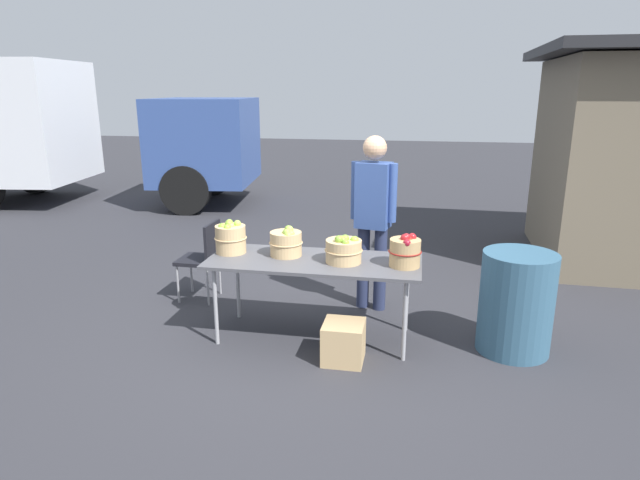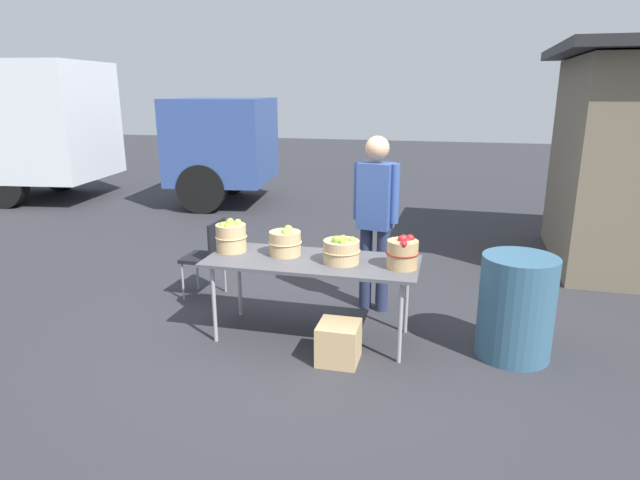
{
  "view_description": "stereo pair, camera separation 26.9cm",
  "coord_description": "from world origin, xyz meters",
  "px_view_note": "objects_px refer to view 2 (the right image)",
  "views": [
    {
      "loc": [
        0.9,
        -4.47,
        2.22
      ],
      "look_at": [
        0.0,
        0.3,
        0.85
      ],
      "focal_mm": 30.11,
      "sensor_mm": 36.0,
      "label": 1
    },
    {
      "loc": [
        1.16,
        -4.41,
        2.22
      ],
      "look_at": [
        0.0,
        0.3,
        0.85
      ],
      "focal_mm": 30.11,
      "sensor_mm": 36.0,
      "label": 2
    }
  ],
  "objects_px": {
    "apple_basket_green_1": "(285,242)",
    "apple_basket_red_0": "(403,253)",
    "trash_barrel": "(516,307)",
    "folding_chair": "(209,252)",
    "apple_basket_green_2": "(341,250)",
    "market_table": "(312,264)",
    "vendor_adult": "(376,210)",
    "produce_crate": "(339,343)",
    "apple_basket_green_0": "(231,237)",
    "box_truck": "(50,126)"
  },
  "relations": [
    {
      "from": "apple_basket_green_1",
      "to": "apple_basket_red_0",
      "type": "bearing_deg",
      "value": -5.82
    },
    {
      "from": "vendor_adult",
      "to": "folding_chair",
      "type": "distance_m",
      "value": 1.88
    },
    {
      "from": "box_truck",
      "to": "vendor_adult",
      "type": "bearing_deg",
      "value": -37.78
    },
    {
      "from": "apple_basket_green_1",
      "to": "apple_basket_green_0",
      "type": "bearing_deg",
      "value": -179.93
    },
    {
      "from": "apple_basket_green_1",
      "to": "vendor_adult",
      "type": "bearing_deg",
      "value": 44.69
    },
    {
      "from": "apple_basket_red_0",
      "to": "trash_barrel",
      "type": "xyz_separation_m",
      "value": [
        0.96,
        0.1,
        -0.44
      ]
    },
    {
      "from": "apple_basket_green_2",
      "to": "trash_barrel",
      "type": "xyz_separation_m",
      "value": [
        1.49,
        0.09,
        -0.42
      ]
    },
    {
      "from": "trash_barrel",
      "to": "apple_basket_green_2",
      "type": "bearing_deg",
      "value": -176.58
    },
    {
      "from": "vendor_adult",
      "to": "apple_basket_green_0",
      "type": "bearing_deg",
      "value": 41.79
    },
    {
      "from": "apple_basket_green_0",
      "to": "box_truck",
      "type": "relative_size",
      "value": 0.04
    },
    {
      "from": "apple_basket_green_1",
      "to": "apple_basket_red_0",
      "type": "height_order",
      "value": "apple_basket_red_0"
    },
    {
      "from": "market_table",
      "to": "apple_basket_green_2",
      "type": "bearing_deg",
      "value": -4.61
    },
    {
      "from": "apple_basket_green_0",
      "to": "trash_barrel",
      "type": "distance_m",
      "value": 2.6
    },
    {
      "from": "vendor_adult",
      "to": "produce_crate",
      "type": "relative_size",
      "value": 5.26
    },
    {
      "from": "market_table",
      "to": "apple_basket_green_1",
      "type": "bearing_deg",
      "value": 164.16
    },
    {
      "from": "apple_basket_red_0",
      "to": "trash_barrel",
      "type": "bearing_deg",
      "value": 5.92
    },
    {
      "from": "apple_basket_green_0",
      "to": "produce_crate",
      "type": "xyz_separation_m",
      "value": [
        1.13,
        -0.48,
        -0.72
      ]
    },
    {
      "from": "apple_basket_red_0",
      "to": "vendor_adult",
      "type": "height_order",
      "value": "vendor_adult"
    },
    {
      "from": "apple_basket_green_1",
      "to": "folding_chair",
      "type": "relative_size",
      "value": 0.36
    },
    {
      "from": "apple_basket_red_0",
      "to": "apple_basket_green_0",
      "type": "bearing_deg",
      "value": 176.12
    },
    {
      "from": "apple_basket_green_1",
      "to": "apple_basket_red_0",
      "type": "xyz_separation_m",
      "value": [
        1.07,
        -0.11,
        0.01
      ]
    },
    {
      "from": "market_table",
      "to": "apple_basket_red_0",
      "type": "xyz_separation_m",
      "value": [
        0.8,
        -0.03,
        0.18
      ]
    },
    {
      "from": "apple_basket_green_2",
      "to": "vendor_adult",
      "type": "xyz_separation_m",
      "value": [
        0.18,
        0.81,
        0.19
      ]
    },
    {
      "from": "apple_basket_green_2",
      "to": "box_truck",
      "type": "bearing_deg",
      "value": 144.42
    },
    {
      "from": "market_table",
      "to": "produce_crate",
      "type": "relative_size",
      "value": 5.59
    },
    {
      "from": "apple_basket_green_0",
      "to": "apple_basket_red_0",
      "type": "bearing_deg",
      "value": -3.88
    },
    {
      "from": "apple_basket_green_2",
      "to": "folding_chair",
      "type": "xyz_separation_m",
      "value": [
        -1.62,
        0.73,
        -0.35
      ]
    },
    {
      "from": "apple_basket_green_2",
      "to": "box_truck",
      "type": "height_order",
      "value": "box_truck"
    },
    {
      "from": "apple_basket_green_2",
      "to": "apple_basket_red_0",
      "type": "bearing_deg",
      "value": -1.14
    },
    {
      "from": "market_table",
      "to": "apple_basket_green_1",
      "type": "height_order",
      "value": "apple_basket_green_1"
    },
    {
      "from": "apple_basket_green_0",
      "to": "trash_barrel",
      "type": "bearing_deg",
      "value": -0.2
    },
    {
      "from": "folding_chair",
      "to": "produce_crate",
      "type": "height_order",
      "value": "folding_chair"
    },
    {
      "from": "folding_chair",
      "to": "produce_crate",
      "type": "relative_size",
      "value": 2.53
    },
    {
      "from": "apple_basket_green_2",
      "to": "trash_barrel",
      "type": "bearing_deg",
      "value": 3.42
    },
    {
      "from": "apple_basket_green_2",
      "to": "box_truck",
      "type": "relative_size",
      "value": 0.04
    },
    {
      "from": "apple_basket_green_1",
      "to": "box_truck",
      "type": "distance_m",
      "value": 8.25
    },
    {
      "from": "market_table",
      "to": "folding_chair",
      "type": "xyz_separation_m",
      "value": [
        -1.35,
        0.71,
        -0.2
      ]
    },
    {
      "from": "apple_basket_red_0",
      "to": "folding_chair",
      "type": "bearing_deg",
      "value": 161.05
    },
    {
      "from": "vendor_adult",
      "to": "folding_chair",
      "type": "relative_size",
      "value": 2.08
    },
    {
      "from": "apple_basket_green_2",
      "to": "folding_chair",
      "type": "bearing_deg",
      "value": 155.8
    },
    {
      "from": "trash_barrel",
      "to": "apple_basket_red_0",
      "type": "bearing_deg",
      "value": -174.08
    },
    {
      "from": "apple_basket_red_0",
      "to": "vendor_adult",
      "type": "distance_m",
      "value": 0.91
    },
    {
      "from": "apple_basket_green_1",
      "to": "apple_basket_green_2",
      "type": "xyz_separation_m",
      "value": [
        0.54,
        -0.1,
        -0.01
      ]
    },
    {
      "from": "apple_basket_green_1",
      "to": "trash_barrel",
      "type": "xyz_separation_m",
      "value": [
        2.04,
        -0.01,
        -0.43
      ]
    },
    {
      "from": "apple_basket_red_0",
      "to": "vendor_adult",
      "type": "xyz_separation_m",
      "value": [
        -0.35,
        0.82,
        0.17
      ]
    },
    {
      "from": "apple_basket_green_0",
      "to": "vendor_adult",
      "type": "distance_m",
      "value": 1.45
    },
    {
      "from": "produce_crate",
      "to": "apple_basket_red_0",
      "type": "bearing_deg",
      "value": 38.07
    },
    {
      "from": "apple_basket_green_1",
      "to": "trash_barrel",
      "type": "relative_size",
      "value": 0.35
    },
    {
      "from": "vendor_adult",
      "to": "folding_chair",
      "type": "height_order",
      "value": "vendor_adult"
    },
    {
      "from": "folding_chair",
      "to": "trash_barrel",
      "type": "distance_m",
      "value": 3.18
    }
  ]
}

